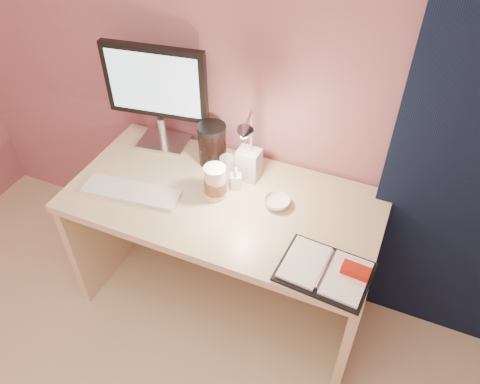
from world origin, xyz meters
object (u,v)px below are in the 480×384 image
at_px(monitor, 157,88).
at_px(product_box, 249,164).
at_px(planner, 327,271).
at_px(bowl, 277,202).
at_px(desk_lamp, 238,146).
at_px(lotion_bottle, 236,178).
at_px(coffee_cup, 215,183).
at_px(clear_cup, 228,169).
at_px(desk, 230,223).
at_px(keyboard, 131,192).
at_px(dark_jar, 212,146).

xyz_separation_m(monitor, product_box, (0.50, -0.08, -0.24)).
height_order(monitor, planner, monitor).
distance_m(monitor, bowl, 0.78).
bearing_deg(planner, desk_lamp, 151.84).
distance_m(lotion_bottle, desk_lamp, 0.18).
relative_size(coffee_cup, clear_cup, 1.24).
relative_size(desk, product_box, 8.98).
distance_m(monitor, clear_cup, 0.51).
relative_size(planner, lotion_bottle, 3.23).
bearing_deg(keyboard, dark_jar, 48.23).
relative_size(monitor, product_box, 3.40).
bearing_deg(bowl, coffee_cup, -169.79).
bearing_deg(desk_lamp, product_box, 70.10).
height_order(keyboard, coffee_cup, coffee_cup).
bearing_deg(desk_lamp, bowl, -22.60).
bearing_deg(planner, desk, 155.31).
relative_size(keyboard, coffee_cup, 2.74).
distance_m(keyboard, product_box, 0.55).
bearing_deg(desk, lotion_bottle, 37.79).
relative_size(planner, clear_cup, 2.72).
bearing_deg(coffee_cup, keyboard, -159.25).
bearing_deg(keyboard, clear_cup, 27.64).
relative_size(bowl, lotion_bottle, 1.03).
bearing_deg(dark_jar, desk, -43.77).
height_order(desk, bowl, bowl).
bearing_deg(clear_cup, lotion_bottle, -31.67).
distance_m(monitor, product_box, 0.56).
relative_size(keyboard, lotion_bottle, 4.03).
xyz_separation_m(clear_cup, lotion_bottle, (0.05, -0.03, -0.01)).
distance_m(product_box, desk_lamp, 0.18).
bearing_deg(monitor, desk_lamp, -26.79).
relative_size(monitor, keyboard, 1.19).
height_order(monitor, coffee_cup, monitor).
distance_m(desk, product_box, 0.33).
xyz_separation_m(clear_cup, bowl, (0.27, -0.07, -0.05)).
bearing_deg(lotion_bottle, bowl, -10.17).
xyz_separation_m(desk, coffee_cup, (-0.04, -0.07, 0.30)).
bearing_deg(coffee_cup, dark_jar, 118.59).
height_order(keyboard, clear_cup, clear_cup).
relative_size(desk, desk_lamp, 3.65).
bearing_deg(bowl, lotion_bottle, 169.83).
height_order(lotion_bottle, product_box, product_box).
distance_m(coffee_cup, clear_cup, 0.12).
height_order(keyboard, desk_lamp, desk_lamp).
distance_m(bowl, product_box, 0.23).
bearing_deg(keyboard, lotion_bottle, 20.57).
relative_size(keyboard, product_box, 2.85).
bearing_deg(product_box, bowl, -32.64).
xyz_separation_m(dark_jar, product_box, (0.20, -0.04, -0.02)).
relative_size(monitor, coffee_cup, 3.26).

